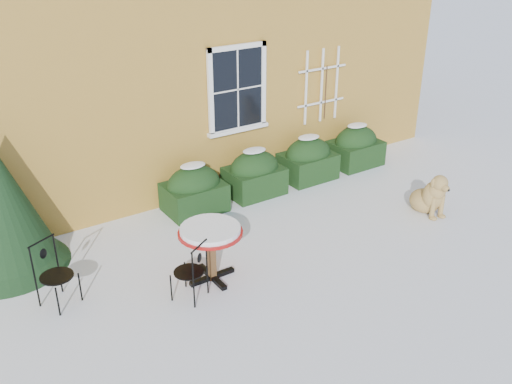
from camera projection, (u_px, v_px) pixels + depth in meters
ground at (293, 269)px, 8.62m from camera, size 80.00×80.00×0.00m
hedge_row at (282, 167)px, 11.19m from camera, size 4.95×0.80×0.91m
bistro_table at (210, 236)px, 8.08m from camera, size 0.93×0.93×0.86m
patio_chair_near at (191, 271)px, 7.79m from camera, size 0.54×0.53×0.88m
patio_chair_far at (54, 273)px, 7.67m from camera, size 0.56×0.55×0.94m
dog at (430, 196)px, 10.13m from camera, size 0.61×0.90×0.83m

